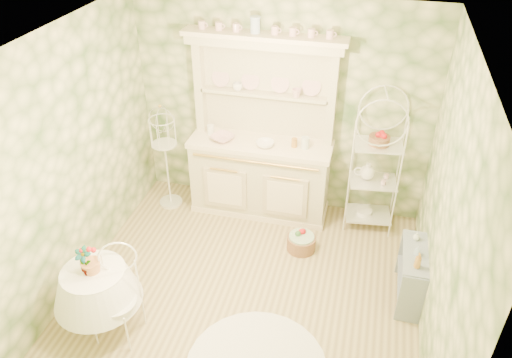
% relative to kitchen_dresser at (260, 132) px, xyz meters
% --- Properties ---
extents(floor, '(3.60, 3.60, 0.00)m').
position_rel_kitchen_dresser_xyz_m(floor, '(0.20, -1.52, -1.15)').
color(floor, tan).
rests_on(floor, ground).
extents(ceiling, '(3.60, 3.60, 0.00)m').
position_rel_kitchen_dresser_xyz_m(ceiling, '(0.20, -1.52, 1.56)').
color(ceiling, white).
rests_on(ceiling, floor).
extents(wall_left, '(3.60, 3.60, 0.00)m').
position_rel_kitchen_dresser_xyz_m(wall_left, '(-1.60, -1.52, 0.21)').
color(wall_left, beige).
rests_on(wall_left, floor).
extents(wall_right, '(3.60, 3.60, 0.00)m').
position_rel_kitchen_dresser_xyz_m(wall_right, '(2.00, -1.52, 0.21)').
color(wall_right, beige).
rests_on(wall_right, floor).
extents(wall_back, '(3.60, 3.60, 0.00)m').
position_rel_kitchen_dresser_xyz_m(wall_back, '(0.20, 0.28, 0.21)').
color(wall_back, beige).
rests_on(wall_back, floor).
extents(wall_front, '(3.60, 3.60, 0.00)m').
position_rel_kitchen_dresser_xyz_m(wall_front, '(0.20, -3.32, 0.21)').
color(wall_front, beige).
rests_on(wall_front, floor).
extents(kitchen_dresser, '(1.87, 0.61, 2.29)m').
position_rel_kitchen_dresser_xyz_m(kitchen_dresser, '(0.00, 0.00, 0.00)').
color(kitchen_dresser, beige).
rests_on(kitchen_dresser, floor).
extents(bakers_rack, '(0.58, 0.45, 1.73)m').
position_rel_kitchen_dresser_xyz_m(bakers_rack, '(1.39, 0.02, -0.28)').
color(bakers_rack, white).
rests_on(bakers_rack, floor).
extents(side_shelf, '(0.31, 0.67, 0.55)m').
position_rel_kitchen_dresser_xyz_m(side_shelf, '(1.88, -1.14, -0.87)').
color(side_shelf, '#8491A1').
rests_on(side_shelf, floor).
extents(round_table, '(0.75, 0.75, 0.69)m').
position_rel_kitchen_dresser_xyz_m(round_table, '(-1.05, -2.25, -0.80)').
color(round_table, white).
rests_on(round_table, floor).
extents(cafe_chair, '(0.52, 0.52, 0.85)m').
position_rel_kitchen_dresser_xyz_m(cafe_chair, '(-0.83, -2.32, -0.72)').
color(cafe_chair, white).
rests_on(cafe_chair, floor).
extents(birdcage_stand, '(0.35, 0.35, 1.49)m').
position_rel_kitchen_dresser_xyz_m(birdcage_stand, '(-1.19, -0.17, -0.40)').
color(birdcage_stand, white).
rests_on(birdcage_stand, floor).
extents(floor_basket, '(0.33, 0.33, 0.22)m').
position_rel_kitchen_dresser_xyz_m(floor_basket, '(0.66, -0.66, -1.04)').
color(floor_basket, '#8E6343').
rests_on(floor_basket, floor).
extents(bowl_floral, '(0.36, 0.36, 0.07)m').
position_rel_kitchen_dresser_xyz_m(bowl_floral, '(-0.46, -0.08, -0.13)').
color(bowl_floral, white).
rests_on(bowl_floral, kitchen_dresser).
extents(bowl_white, '(0.23, 0.23, 0.07)m').
position_rel_kitchen_dresser_xyz_m(bowl_white, '(0.08, -0.10, -0.13)').
color(bowl_white, white).
rests_on(bowl_white, kitchen_dresser).
extents(cup_left, '(0.14, 0.14, 0.10)m').
position_rel_kitchen_dresser_xyz_m(cup_left, '(-0.32, 0.16, 0.47)').
color(cup_left, white).
rests_on(cup_left, kitchen_dresser).
extents(cup_right, '(0.14, 0.14, 0.10)m').
position_rel_kitchen_dresser_xyz_m(cup_right, '(0.39, 0.14, 0.47)').
color(cup_right, white).
rests_on(cup_right, kitchen_dresser).
extents(potted_geranium, '(0.17, 0.12, 0.31)m').
position_rel_kitchen_dresser_xyz_m(potted_geranium, '(-1.08, -2.30, -0.30)').
color(potted_geranium, '#3F7238').
rests_on(potted_geranium, round_table).
extents(bottle_amber, '(0.08, 0.08, 0.17)m').
position_rel_kitchen_dresser_xyz_m(bottle_amber, '(1.88, -1.36, -0.46)').
color(bottle_amber, '#B07A2D').
rests_on(bottle_amber, side_shelf).
extents(bottle_blue, '(0.06, 0.06, 0.10)m').
position_rel_kitchen_dresser_xyz_m(bottle_blue, '(1.88, -1.17, -0.49)').
color(bottle_blue, '#AAC2DE').
rests_on(bottle_blue, side_shelf).
extents(bottle_glass, '(0.08, 0.08, 0.09)m').
position_rel_kitchen_dresser_xyz_m(bottle_glass, '(1.88, -0.93, -0.50)').
color(bottle_glass, silver).
rests_on(bottle_glass, side_shelf).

